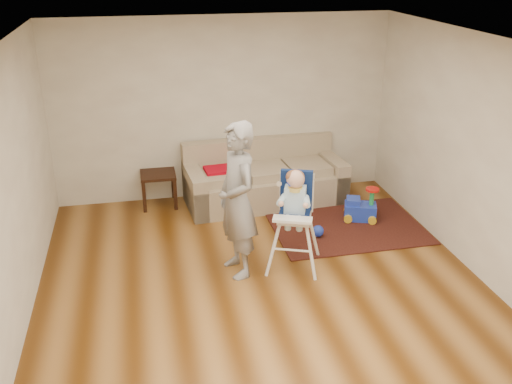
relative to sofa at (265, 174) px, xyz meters
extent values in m
plane|color=#4F2A0B|center=(-0.54, -2.30, -0.45)|extent=(5.50, 5.50, 0.00)
cube|color=beige|center=(-0.54, 0.45, 0.90)|extent=(5.00, 0.04, 2.70)
cube|color=beige|center=(-3.04, -2.30, 0.90)|extent=(0.04, 5.50, 2.70)
cube|color=beige|center=(1.96, -2.30, 0.90)|extent=(0.04, 5.50, 2.70)
cube|color=white|center=(-0.54, -2.30, 2.25)|extent=(5.00, 5.50, 0.04)
cube|color=#AF0417|center=(-0.64, -0.05, 0.14)|extent=(0.56, 0.38, 0.04)
cube|color=black|center=(0.92, -1.06, -0.44)|extent=(2.03, 1.53, 0.02)
sphere|color=blue|center=(0.43, -1.28, -0.36)|extent=(0.16, 0.16, 0.16)
cylinder|color=blue|center=(-0.15, -2.03, 0.65)|extent=(0.06, 0.12, 0.01)
imported|color=gray|center=(-0.76, -1.91, 0.46)|extent=(0.58, 0.75, 1.83)
camera|label=1|loc=(-1.76, -7.69, 3.08)|focal=40.00mm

